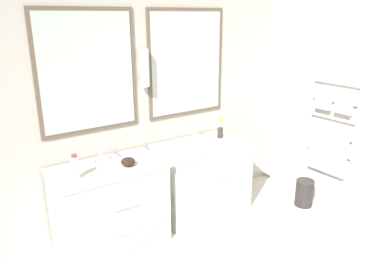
# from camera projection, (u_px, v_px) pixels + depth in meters

# --- Properties ---
(wall_back) EXTENTS (4.85, 0.17, 2.60)m
(wall_back) POSITION_uv_depth(u_px,v_px,m) (152.00, 91.00, 3.67)
(wall_back) COLOR #B2ADA3
(wall_back) RESTS_ON ground_plane
(wall_right) EXTENTS (0.13, 4.40, 2.60)m
(wall_right) POSITION_uv_depth(u_px,v_px,m) (367.00, 94.00, 3.62)
(wall_right) COLOR #B2ADA3
(wall_right) RESTS_ON ground_plane
(vanity_left) EXTENTS (0.97, 0.60, 0.78)m
(vanity_left) POSITION_uv_depth(u_px,v_px,m) (112.00, 207.00, 3.33)
(vanity_left) COLOR white
(vanity_left) RESTS_ON ground_plane
(vanity_right) EXTENTS (0.97, 0.60, 0.78)m
(vanity_right) POSITION_uv_depth(u_px,v_px,m) (205.00, 179.00, 3.91)
(vanity_right) COLOR white
(vanity_right) RESTS_ON ground_plane
(faucet_left) EXTENTS (0.17, 0.13, 0.21)m
(faucet_left) POSITION_uv_depth(u_px,v_px,m) (101.00, 151.00, 3.30)
(faucet_left) COLOR silver
(faucet_left) RESTS_ON vanity_left
(faucet_right) EXTENTS (0.17, 0.13, 0.21)m
(faucet_right) POSITION_uv_depth(u_px,v_px,m) (196.00, 131.00, 3.88)
(faucet_right) COLOR silver
(faucet_right) RESTS_ON vanity_right
(toiletry_bottle) EXTENTS (0.07, 0.07, 0.21)m
(toiletry_bottle) POSITION_uv_depth(u_px,v_px,m) (75.00, 167.00, 2.97)
(toiletry_bottle) COLOR silver
(toiletry_bottle) RESTS_ON vanity_left
(amenity_bowl) EXTENTS (0.13, 0.13, 0.08)m
(amenity_bowl) POSITION_uv_depth(u_px,v_px,m) (128.00, 162.00, 3.23)
(amenity_bowl) COLOR black
(amenity_bowl) RESTS_ON vanity_left
(flower_vase) EXTENTS (0.06, 0.06, 0.23)m
(flower_vase) POSITION_uv_depth(u_px,v_px,m) (220.00, 129.00, 3.95)
(flower_vase) COLOR #332D2D
(flower_vase) RESTS_ON vanity_right
(waste_bin) EXTENTS (0.20, 0.20, 0.30)m
(waste_bin) POSITION_uv_depth(u_px,v_px,m) (304.00, 192.00, 4.13)
(waste_bin) COLOR #282626
(waste_bin) RESTS_ON ground_plane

